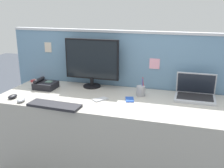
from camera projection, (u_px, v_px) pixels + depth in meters
The scene contains 13 objects.
ground_plane at pixel (111, 168), 2.63m from camera, with size 10.00×10.00×0.00m, color #424751.
desk at pixel (110, 135), 2.52m from camera, with size 2.04×0.76×0.72m, color #ADA89E.
cubicle_divider at pixel (122, 92), 2.83m from camera, with size 2.41×0.08×1.28m.
desktop_monitor at pixel (92, 61), 2.68m from camera, with size 0.55×0.17×0.48m.
laptop at pixel (195, 93), 2.42m from camera, with size 0.35×0.27×0.22m.
desk_phone at pixel (45, 85), 2.69m from camera, with size 0.20×0.18×0.10m.
keyboard_main at pixel (54, 105), 2.22m from camera, with size 0.44×0.15×0.02m, color #232328.
computer_mouse_right_hand at pixel (21, 100), 2.33m from camera, with size 0.06×0.10×0.03m, color #9EA0A8.
computer_mouse_left_hand at pixel (13, 97), 2.42m from camera, with size 0.06×0.10×0.03m, color black.
pen_cup at pixel (141, 91), 2.47m from camera, with size 0.08×0.08×0.17m.
cell_phone_blue_case at pixel (130, 99), 2.38m from camera, with size 0.07×0.13×0.01m, color blue.
cell_phone_red_case at pixel (37, 80), 2.96m from camera, with size 0.07×0.14×0.01m, color #B22323.
cell_phone_silver_slab at pixel (100, 99), 2.38m from camera, with size 0.07×0.13×0.01m, color #B7BAC1.
Camera 1 is at (0.67, -2.17, 1.55)m, focal length 43.44 mm.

